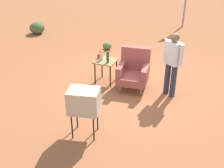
# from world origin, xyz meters

# --- Properties ---
(ground_plane) EXTENTS (60.00, 60.00, 0.00)m
(ground_plane) POSITION_xyz_m (0.00, 0.00, 0.00)
(ground_plane) COLOR #A05B38
(armchair) EXTENTS (0.87, 0.88, 1.06)m
(armchair) POSITION_xyz_m (-0.00, 0.02, 0.50)
(armchair) COLOR #937047
(armchair) RESTS_ON ground
(side_table) EXTENTS (0.56, 0.56, 0.65)m
(side_table) POSITION_xyz_m (-0.80, 0.00, 0.55)
(side_table) COLOR black
(side_table) RESTS_ON ground
(tv_on_stand) EXTENTS (0.69, 0.57, 1.03)m
(tv_on_stand) POSITION_xyz_m (-0.26, -2.25, 0.78)
(tv_on_stand) COLOR black
(tv_on_stand) RESTS_ON ground
(person_standing) EXTENTS (0.51, 0.37, 1.64)m
(person_standing) POSITION_xyz_m (0.97, -0.01, 0.94)
(person_standing) COLOR #2D3347
(person_standing) RESTS_ON ground
(soda_can_red) EXTENTS (0.07, 0.07, 0.12)m
(soda_can_red) POSITION_xyz_m (-1.03, 0.05, 0.71)
(soda_can_red) COLOR red
(soda_can_red) RESTS_ON side_table
(bottle_wine_green) EXTENTS (0.07, 0.07, 0.32)m
(bottle_wine_green) POSITION_xyz_m (-0.69, -0.11, 0.81)
(bottle_wine_green) COLOR #1E5623
(bottle_wine_green) RESTS_ON side_table
(flower_vase) EXTENTS (0.15, 0.10, 0.27)m
(flower_vase) POSITION_xyz_m (-0.93, 0.02, 0.80)
(flower_vase) COLOR silver
(flower_vase) RESTS_ON side_table
(shrub_mid) EXTENTS (0.61, 0.61, 0.47)m
(shrub_mid) POSITION_xyz_m (-5.16, 2.81, 0.24)
(shrub_mid) COLOR #475B33
(shrub_mid) RESTS_ON ground
(shrub_lone) EXTENTS (0.32, 0.32, 0.25)m
(shrub_lone) POSITION_xyz_m (-1.78, 2.30, 0.12)
(shrub_lone) COLOR #516B38
(shrub_lone) RESTS_ON ground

